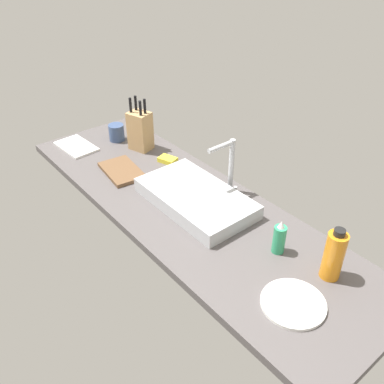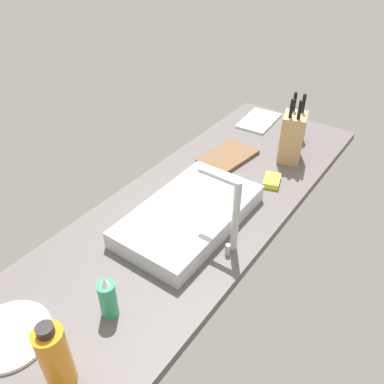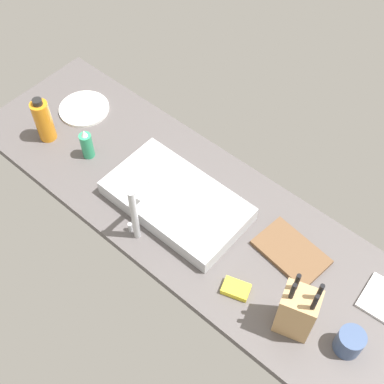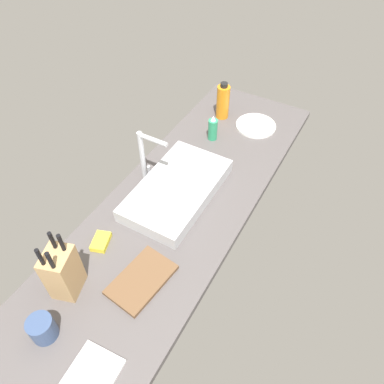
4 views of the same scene
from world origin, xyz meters
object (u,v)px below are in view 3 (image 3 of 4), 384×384
object	(u,v)px
knife_block	(297,311)
dish_sponge	(236,289)
faucet	(137,208)
dinner_plate	(84,109)
coffee_mug	(349,342)
sink_basin	(176,201)
water_bottle	(43,120)
cutting_board	(291,252)
soap_bottle	(87,145)

from	to	relation	value
knife_block	dish_sponge	size ratio (longest dim) A/B	3.14
faucet	dinner_plate	size ratio (longest dim) A/B	1.22
coffee_mug	sink_basin	bearing A→B (deg)	-4.06
coffee_mug	knife_block	bearing A→B (deg)	16.38
dish_sponge	coffee_mug	bearing A→B (deg)	-169.02
knife_block	water_bottle	xyz separation A→B (cm)	(121.49, -1.58, -1.12)
cutting_board	soap_bottle	bearing A→B (deg)	10.13
sink_basin	faucet	world-z (taller)	faucet
water_bottle	faucet	bearing A→B (deg)	172.24
dinner_plate	soap_bottle	bearing A→B (deg)	142.29
sink_basin	faucet	bearing A→B (deg)	83.13
knife_block	dish_sponge	distance (cm)	22.98
soap_bottle	dinner_plate	size ratio (longest dim) A/B	0.66
dinner_plate	faucet	bearing A→B (deg)	155.18
dish_sponge	knife_block	bearing A→B (deg)	-173.58
water_bottle	dish_sponge	distance (cm)	101.12
faucet	coffee_mug	size ratio (longest dim) A/B	2.85
soap_bottle	water_bottle	size ratio (longest dim) A/B	0.69
water_bottle	dish_sponge	bearing A→B (deg)	177.77
faucet	dish_sponge	distance (cm)	42.57
water_bottle	dish_sponge	world-z (taller)	water_bottle
dish_sponge	faucet	bearing A→B (deg)	6.28
coffee_mug	dinner_plate	bearing A→B (deg)	-6.85
water_bottle	dish_sponge	xyz separation A→B (cm)	(-100.69, 3.92, -8.38)
coffee_mug	dish_sponge	size ratio (longest dim) A/B	1.02
water_bottle	dinner_plate	bearing A→B (deg)	-88.44
cutting_board	dish_sponge	size ratio (longest dim) A/B	2.75
soap_bottle	dinner_plate	world-z (taller)	soap_bottle
dinner_plate	coffee_mug	world-z (taller)	coffee_mug
faucet	cutting_board	xyz separation A→B (cm)	(-45.67, -28.05, -14.68)
faucet	dish_sponge	size ratio (longest dim) A/B	2.90
cutting_board	soap_bottle	xyz separation A→B (cm)	(86.60, 15.48, 5.27)
dish_sponge	cutting_board	bearing A→B (deg)	-103.88
dinner_plate	dish_sponge	size ratio (longest dim) A/B	2.38
sink_basin	dinner_plate	size ratio (longest dim) A/B	2.44
sink_basin	knife_block	world-z (taller)	knife_block
faucet	water_bottle	bearing A→B (deg)	-7.76
coffee_mug	dish_sponge	bearing A→B (deg)	10.98
knife_block	cutting_board	world-z (taller)	knife_block
sink_basin	faucet	distance (cm)	21.19
knife_block	cutting_board	size ratio (longest dim) A/B	1.14
knife_block	dish_sponge	xyz separation A→B (cm)	(20.80, 2.34, -9.50)
water_bottle	coffee_mug	distance (cm)	138.57
sink_basin	dish_sponge	world-z (taller)	sink_basin
water_bottle	dinner_plate	distance (cm)	22.03
sink_basin	faucet	size ratio (longest dim) A/B	2.00
sink_basin	water_bottle	bearing A→B (deg)	7.93
faucet	water_bottle	world-z (taller)	faucet
knife_block	dinner_plate	bearing A→B (deg)	-27.54
knife_block	soap_bottle	size ratio (longest dim) A/B	2.00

